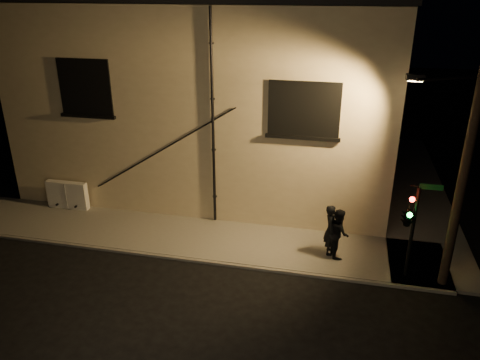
% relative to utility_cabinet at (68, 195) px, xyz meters
% --- Properties ---
extents(ground, '(90.00, 90.00, 0.00)m').
position_rel_utility_cabinet_xyz_m(ground, '(8.34, -2.70, -0.72)').
color(ground, black).
extents(sidewalk, '(21.00, 16.00, 0.12)m').
position_rel_utility_cabinet_xyz_m(sidewalk, '(9.57, 1.69, -0.66)').
color(sidewalk, slate).
rests_on(sidewalk, ground).
extents(building, '(16.20, 12.23, 8.80)m').
position_rel_utility_cabinet_xyz_m(building, '(5.34, 6.29, 3.68)').
color(building, beige).
rests_on(building, ground).
extents(utility_cabinet, '(1.83, 0.31, 1.20)m').
position_rel_utility_cabinet_xyz_m(utility_cabinet, '(0.00, 0.00, 0.00)').
color(utility_cabinet, white).
rests_on(utility_cabinet, sidewalk).
extents(pedestrian_a, '(0.52, 0.73, 1.89)m').
position_rel_utility_cabinet_xyz_m(pedestrian_a, '(11.25, -1.27, 0.34)').
color(pedestrian_a, black).
rests_on(pedestrian_a, sidewalk).
extents(pedestrian_b, '(0.89, 1.03, 1.81)m').
position_rel_utility_cabinet_xyz_m(pedestrian_b, '(11.53, -1.36, 0.30)').
color(pedestrian_b, black).
rests_on(pedestrian_b, sidewalk).
extents(traffic_signal, '(1.35, 1.98, 3.35)m').
position_rel_utility_cabinet_xyz_m(traffic_signal, '(13.62, -2.26, 1.65)').
color(traffic_signal, black).
rests_on(traffic_signal, sidewalk).
extents(streetlamp_pole, '(2.02, 1.39, 7.14)m').
position_rel_utility_cabinet_xyz_m(streetlamp_pole, '(14.87, -2.26, 3.07)').
color(streetlamp_pole, black).
rests_on(streetlamp_pole, ground).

